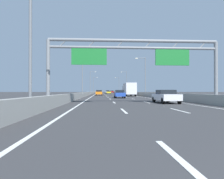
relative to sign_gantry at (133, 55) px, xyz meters
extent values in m
plane|color=#38383A|center=(0.06, 80.89, -4.84)|extent=(260.00, 260.00, 0.00)
cube|color=white|center=(-1.74, -15.61, -4.83)|extent=(0.16, 3.00, 0.01)
cube|color=white|center=(-1.74, -6.61, -4.83)|extent=(0.16, 3.00, 0.01)
cube|color=white|center=(-1.74, 2.39, -4.83)|extent=(0.16, 3.00, 0.01)
cube|color=white|center=(-1.74, 11.39, -4.83)|extent=(0.16, 3.00, 0.01)
cube|color=white|center=(-1.74, 20.39, -4.83)|extent=(0.16, 3.00, 0.01)
cube|color=white|center=(-1.74, 29.39, -4.83)|extent=(0.16, 3.00, 0.01)
cube|color=white|center=(-1.74, 38.39, -4.83)|extent=(0.16, 3.00, 0.01)
cube|color=white|center=(-1.74, 47.39, -4.83)|extent=(0.16, 3.00, 0.01)
cube|color=white|center=(-1.74, 56.39, -4.83)|extent=(0.16, 3.00, 0.01)
cube|color=white|center=(-1.74, 65.39, -4.83)|extent=(0.16, 3.00, 0.01)
cube|color=white|center=(-1.74, 74.39, -4.83)|extent=(0.16, 3.00, 0.01)
cube|color=white|center=(-1.74, 83.39, -4.83)|extent=(0.16, 3.00, 0.01)
cube|color=white|center=(-1.74, 92.39, -4.83)|extent=(0.16, 3.00, 0.01)
cube|color=white|center=(-1.74, 101.39, -4.83)|extent=(0.16, 3.00, 0.01)
cube|color=white|center=(-1.74, 110.39, -4.83)|extent=(0.16, 3.00, 0.01)
cube|color=white|center=(-1.74, 119.39, -4.83)|extent=(0.16, 3.00, 0.01)
cube|color=white|center=(-1.74, 128.39, -4.83)|extent=(0.16, 3.00, 0.01)
cube|color=white|center=(-1.74, 137.39, -4.83)|extent=(0.16, 3.00, 0.01)
cube|color=white|center=(1.86, -6.61, -4.83)|extent=(0.16, 3.00, 0.01)
cube|color=white|center=(1.86, 2.39, -4.83)|extent=(0.16, 3.00, 0.01)
cube|color=white|center=(1.86, 11.39, -4.83)|extent=(0.16, 3.00, 0.01)
cube|color=white|center=(1.86, 20.39, -4.83)|extent=(0.16, 3.00, 0.01)
cube|color=white|center=(1.86, 29.39, -4.83)|extent=(0.16, 3.00, 0.01)
cube|color=white|center=(1.86, 38.39, -4.83)|extent=(0.16, 3.00, 0.01)
cube|color=white|center=(1.86, 47.39, -4.83)|extent=(0.16, 3.00, 0.01)
cube|color=white|center=(1.86, 56.39, -4.83)|extent=(0.16, 3.00, 0.01)
cube|color=white|center=(1.86, 65.39, -4.83)|extent=(0.16, 3.00, 0.01)
cube|color=white|center=(1.86, 74.39, -4.83)|extent=(0.16, 3.00, 0.01)
cube|color=white|center=(1.86, 83.39, -4.83)|extent=(0.16, 3.00, 0.01)
cube|color=white|center=(1.86, 92.39, -4.83)|extent=(0.16, 3.00, 0.01)
cube|color=white|center=(1.86, 101.39, -4.83)|extent=(0.16, 3.00, 0.01)
cube|color=white|center=(1.86, 110.39, -4.83)|extent=(0.16, 3.00, 0.01)
cube|color=white|center=(1.86, 119.39, -4.83)|extent=(0.16, 3.00, 0.01)
cube|color=white|center=(1.86, 128.39, -4.83)|extent=(0.16, 3.00, 0.01)
cube|color=white|center=(1.86, 137.39, -4.83)|extent=(0.16, 3.00, 0.01)
cube|color=white|center=(-5.19, 68.89, -4.83)|extent=(0.16, 176.00, 0.01)
cube|color=white|center=(5.31, 68.89, -4.83)|extent=(0.16, 176.00, 0.01)
cube|color=#9E9E99|center=(-6.84, 90.89, -4.36)|extent=(0.45, 220.00, 0.95)
cube|color=#9E9E99|center=(6.96, 90.89, -4.36)|extent=(0.45, 220.00, 0.95)
cylinder|color=gray|center=(-8.22, 0.00, -1.74)|extent=(0.36, 0.36, 6.20)
cylinder|color=gray|center=(8.35, 0.00, -1.74)|extent=(0.36, 0.36, 6.20)
cylinder|color=gray|center=(0.06, 0.00, 1.36)|extent=(16.57, 0.32, 0.32)
cylinder|color=gray|center=(0.06, 0.00, 0.66)|extent=(16.57, 0.26, 0.26)
cylinder|color=gray|center=(-6.84, 0.00, 1.01)|extent=(0.74, 0.10, 0.74)
cylinder|color=gray|center=(-4.08, 0.00, 1.01)|extent=(0.74, 0.10, 0.74)
cylinder|color=gray|center=(-1.32, 0.00, 1.01)|extent=(0.74, 0.10, 0.74)
cylinder|color=gray|center=(1.44, 0.00, 1.01)|extent=(0.74, 0.10, 0.74)
cylinder|color=gray|center=(4.21, 0.00, 1.01)|extent=(0.74, 0.10, 0.74)
cylinder|color=gray|center=(6.97, 0.00, 1.01)|extent=(0.74, 0.10, 0.74)
cube|color=#19752D|center=(-4.32, 0.00, -0.24)|extent=(3.40, 0.12, 1.60)
cube|color=#19752D|center=(3.88, 0.00, -0.24)|extent=(3.40, 0.12, 1.60)
cylinder|color=slate|center=(-7.64, -6.39, -0.09)|extent=(0.20, 0.20, 9.50)
cylinder|color=slate|center=(-7.64, 28.53, -0.09)|extent=(0.20, 0.20, 9.50)
cylinder|color=slate|center=(-6.54, 28.53, 4.51)|extent=(2.20, 0.12, 0.12)
cube|color=#F2EAC6|center=(-5.44, 28.53, 4.41)|extent=(0.56, 0.28, 0.20)
cylinder|color=slate|center=(7.76, 28.53, -0.09)|extent=(0.20, 0.20, 9.50)
cylinder|color=slate|center=(6.66, 28.53, 4.51)|extent=(2.20, 0.12, 0.12)
cube|color=#F2EAC6|center=(5.56, 28.53, 4.41)|extent=(0.56, 0.28, 0.20)
cylinder|color=slate|center=(-7.64, 63.45, -0.09)|extent=(0.20, 0.20, 9.50)
cylinder|color=slate|center=(-6.54, 63.45, 4.51)|extent=(2.20, 0.12, 0.12)
cube|color=#F2EAC6|center=(-5.44, 63.45, 4.41)|extent=(0.56, 0.28, 0.20)
cylinder|color=slate|center=(7.76, 63.45, -0.09)|extent=(0.20, 0.20, 9.50)
cylinder|color=slate|center=(6.66, 63.45, 4.51)|extent=(2.20, 0.12, 0.12)
cube|color=#F2EAC6|center=(5.56, 63.45, 4.41)|extent=(0.56, 0.28, 0.20)
cylinder|color=slate|center=(-7.64, 98.37, -0.09)|extent=(0.20, 0.20, 9.50)
cylinder|color=slate|center=(-6.54, 98.37, 4.51)|extent=(2.20, 0.12, 0.12)
cube|color=#F2EAC6|center=(-5.44, 98.37, 4.41)|extent=(0.56, 0.28, 0.20)
cylinder|color=slate|center=(7.76, 98.37, -0.09)|extent=(0.20, 0.20, 9.50)
cylinder|color=slate|center=(6.66, 98.37, 4.51)|extent=(2.20, 0.12, 0.12)
cube|color=#F2EAC6|center=(5.56, 98.37, 4.41)|extent=(0.56, 0.28, 0.20)
cube|color=red|center=(3.90, 103.02, -4.20)|extent=(1.82, 4.16, 0.63)
cube|color=black|center=(3.90, 102.72, -3.62)|extent=(1.60, 1.78, 0.52)
cylinder|color=black|center=(3.10, 104.55, -4.52)|extent=(0.22, 0.64, 0.64)
cylinder|color=black|center=(4.70, 104.55, -4.52)|extent=(0.22, 0.64, 0.64)
cylinder|color=black|center=(3.10, 101.48, -4.52)|extent=(0.22, 0.64, 0.64)
cylinder|color=black|center=(4.70, 101.48, -4.52)|extent=(0.22, 0.64, 0.64)
cube|color=yellow|center=(0.12, 63.58, -4.20)|extent=(1.82, 4.24, 0.62)
cube|color=black|center=(0.12, 63.43, -3.68)|extent=(1.60, 1.98, 0.42)
cylinder|color=black|center=(-0.67, 65.15, -4.52)|extent=(0.22, 0.64, 0.64)
cylinder|color=black|center=(0.92, 65.15, -4.52)|extent=(0.22, 0.64, 0.64)
cylinder|color=black|center=(-0.67, 62.01, -4.52)|extent=(0.22, 0.64, 0.64)
cylinder|color=black|center=(0.92, 62.01, -4.52)|extent=(0.22, 0.64, 0.64)
cube|color=orange|center=(-3.71, 36.75, -4.16)|extent=(1.83, 4.18, 0.71)
cube|color=black|center=(-3.71, 36.81, -3.57)|extent=(1.61, 1.97, 0.48)
cylinder|color=black|center=(-4.52, 38.29, -4.52)|extent=(0.22, 0.64, 0.64)
cylinder|color=black|center=(-2.91, 38.29, -4.52)|extent=(0.22, 0.64, 0.64)
cylinder|color=black|center=(-4.52, 35.21, -4.52)|extent=(0.22, 0.64, 0.64)
cylinder|color=black|center=(-2.91, 35.21, -4.52)|extent=(0.22, 0.64, 0.64)
cube|color=silver|center=(3.63, 1.25, -4.20)|extent=(1.84, 4.38, 0.62)
cube|color=black|center=(3.63, 1.24, -3.67)|extent=(1.62, 1.88, 0.44)
cylinder|color=black|center=(2.83, 2.89, -4.52)|extent=(0.22, 0.64, 0.64)
cylinder|color=black|center=(4.44, 2.89, -4.52)|extent=(0.22, 0.64, 0.64)
cylinder|color=black|center=(2.83, -0.39, -4.52)|extent=(0.22, 0.64, 0.64)
cylinder|color=black|center=(4.44, -0.39, -4.52)|extent=(0.22, 0.64, 0.64)
cube|color=#A8ADB2|center=(0.10, 78.43, -4.16)|extent=(1.80, 4.54, 0.70)
cube|color=black|center=(0.10, 78.25, -3.54)|extent=(1.58, 1.99, 0.54)
cylinder|color=black|center=(-0.68, 80.15, -4.52)|extent=(0.22, 0.64, 0.64)
cylinder|color=black|center=(0.89, 80.15, -4.52)|extent=(0.22, 0.64, 0.64)
cylinder|color=black|center=(-0.68, 76.71, -4.52)|extent=(0.22, 0.64, 0.64)
cylinder|color=black|center=(0.89, 76.71, -4.52)|extent=(0.22, 0.64, 0.64)
cube|color=#2347AD|center=(0.16, 16.02, -4.20)|extent=(1.73, 4.15, 0.63)
cube|color=black|center=(0.16, 16.29, -3.65)|extent=(1.53, 1.93, 0.48)
cylinder|color=black|center=(-0.59, 17.54, -4.52)|extent=(0.22, 0.64, 0.64)
cylinder|color=black|center=(0.92, 17.54, -4.52)|extent=(0.22, 0.64, 0.64)
cylinder|color=black|center=(-0.59, 14.50, -4.52)|extent=(0.22, 0.64, 0.64)
cylinder|color=black|center=(0.92, 14.50, -4.52)|extent=(0.22, 0.64, 0.64)
cube|color=silver|center=(3.72, 32.09, -3.35)|extent=(2.44, 2.43, 2.00)
cube|color=silver|center=(3.72, 27.65, -3.02)|extent=(2.44, 6.05, 2.66)
cylinder|color=black|center=(2.64, 32.40, -4.36)|extent=(0.28, 0.96, 0.96)
cylinder|color=black|center=(4.80, 32.40, -4.36)|extent=(0.28, 0.96, 0.96)
cylinder|color=black|center=(2.64, 26.02, -4.36)|extent=(0.28, 0.96, 0.96)
cylinder|color=black|center=(4.80, 26.02, -4.36)|extent=(0.28, 0.96, 0.96)
camera|label=1|loc=(-3.20, -18.99, -3.56)|focal=31.41mm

